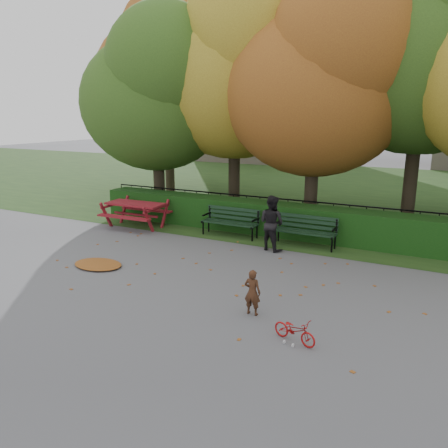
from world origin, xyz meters
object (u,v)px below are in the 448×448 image
at_px(bench_right, 305,229).
at_px(picnic_table, 135,208).
at_px(adult, 272,223).
at_px(tree_a, 159,92).
at_px(bicycle, 295,330).
at_px(bench_left, 231,220).
at_px(child, 252,292).
at_px(tree_b, 241,66).
at_px(tree_f, 170,70).
at_px(tree_d, 439,37).
at_px(tree_c, 325,78).

distance_m(bench_right, picnic_table, 5.77).
xyz_separation_m(bench_right, adult, (-0.74, -0.80, 0.26)).
height_order(tree_a, bicycle, tree_a).
relative_size(tree_a, adult, 4.79).
bearing_deg(picnic_table, bench_left, 6.17).
bearing_deg(child, tree_b, -64.23).
bearing_deg(tree_b, child, -63.19).
relative_size(bench_right, bicycle, 2.22).
relative_size(tree_b, tree_f, 0.96).
relative_size(tree_b, picnic_table, 4.35).
bearing_deg(adult, bench_left, -7.71).
bearing_deg(bench_right, tree_d, 51.77).
bearing_deg(tree_a, picnic_table, -77.18).
height_order(tree_a, bench_left, tree_a).
bearing_deg(bench_right, child, -84.87).
xyz_separation_m(tree_f, child, (8.66, -10.36, -5.24)).
height_order(tree_c, child, tree_c).
relative_size(tree_b, bicycle, 10.86).
height_order(bench_right, adult, adult).
bearing_deg(bicycle, tree_b, 46.93).
height_order(bench_right, bicycle, bench_right).
relative_size(tree_a, tree_c, 0.94).
relative_size(adult, bicycle, 1.93).
distance_m(child, bicycle, 1.26).
bearing_deg(tree_f, child, -50.09).
bearing_deg(tree_c, tree_a, -176.35).
relative_size(child, adult, 0.58).
bearing_deg(tree_b, adult, -53.94).
relative_size(tree_a, bench_left, 4.16).
xyz_separation_m(tree_d, child, (-2.35, -8.35, -5.53)).
bearing_deg(bench_right, tree_f, 146.08).
bearing_deg(tree_d, bench_left, -145.74).
height_order(tree_c, tree_d, tree_d).
bearing_deg(bench_right, adult, -132.88).
bearing_deg(bicycle, child, 75.15).
xyz_separation_m(bench_left, bicycle, (3.89, -5.46, -0.31)).
xyz_separation_m(tree_c, tree_d, (3.04, 1.27, 1.16)).
xyz_separation_m(tree_b, bicycle, (5.03, -8.51, -5.19)).
distance_m(bench_right, adult, 1.12).
bearing_deg(bench_left, tree_c, 46.64).
xyz_separation_m(picnic_table, child, (6.18, -4.32, -0.20)).
bearing_deg(tree_c, tree_f, 157.65).
distance_m(tree_c, bicycle, 9.16).
bearing_deg(tree_c, bench_right, -83.30).
bearing_deg(bench_left, tree_b, 110.58).
xyz_separation_m(tree_d, adult, (-3.52, -4.33, -5.20)).
height_order(tree_b, child, tree_b).
height_order(tree_b, tree_f, tree_f).
distance_m(tree_d, adult, 7.63).
relative_size(bench_left, adult, 1.15).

